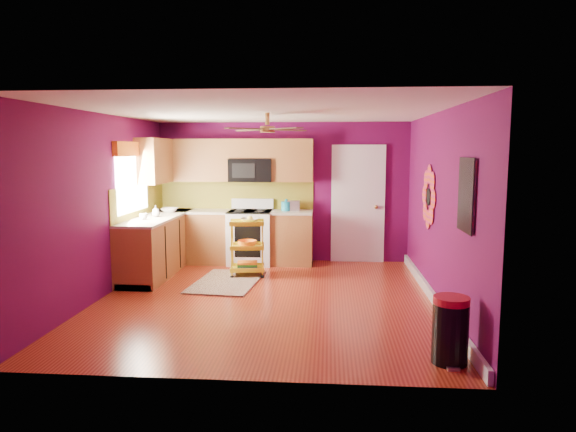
{
  "coord_description": "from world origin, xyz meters",
  "views": [
    {
      "loc": [
        0.83,
        -6.72,
        2.0
      ],
      "look_at": [
        0.26,
        0.4,
        1.08
      ],
      "focal_mm": 32.0,
      "sensor_mm": 36.0,
      "label": 1
    }
  ],
  "objects": [
    {
      "name": "soap_bottle_a",
      "position": [
        -1.95,
        1.28,
        1.03
      ],
      "size": [
        0.08,
        0.08,
        0.18
      ],
      "primitive_type": "imported",
      "color": "#EA3F72",
      "rests_on": "lower_cabinets"
    },
    {
      "name": "panel_door",
      "position": [
        1.35,
        2.47,
        1.02
      ],
      "size": [
        0.95,
        0.11,
        2.15
      ],
      "color": "white",
      "rests_on": "ground"
    },
    {
      "name": "rolling_cart",
      "position": [
        -0.45,
        1.23,
        0.5
      ],
      "size": [
        0.58,
        0.46,
        0.97
      ],
      "color": "yellow",
      "rests_on": "ground"
    },
    {
      "name": "shag_rug",
      "position": [
        -0.71,
        0.79,
        0.01
      ],
      "size": [
        1.04,
        1.55,
        0.02
      ],
      "primitive_type": "cube",
      "rotation": [
        0.0,
        0.0,
        -0.09
      ],
      "color": "black",
      "rests_on": "ground"
    },
    {
      "name": "soap_bottle_b",
      "position": [
        -1.94,
        1.26,
        1.02
      ],
      "size": [
        0.12,
        0.12,
        0.16
      ],
      "primitive_type": "imported",
      "color": "white",
      "rests_on": "lower_cabinets"
    },
    {
      "name": "ground",
      "position": [
        0.0,
        0.0,
        0.0
      ],
      "size": [
        5.0,
        5.0,
        0.0
      ],
      "primitive_type": "plane",
      "color": "maroon",
      "rests_on": "ground"
    },
    {
      "name": "lower_cabinets",
      "position": [
        -1.35,
        1.82,
        0.43
      ],
      "size": [
        2.81,
        2.31,
        0.94
      ],
      "color": "brown",
      "rests_on": "ground"
    },
    {
      "name": "electric_range",
      "position": [
        -0.55,
        2.17,
        0.48
      ],
      "size": [
        0.76,
        0.66,
        1.13
      ],
      "color": "white",
      "rests_on": "ground"
    },
    {
      "name": "counter_cup",
      "position": [
        -2.02,
        0.92,
        0.99
      ],
      "size": [
        0.12,
        0.12,
        0.1
      ],
      "primitive_type": "imported",
      "color": "white",
      "rests_on": "lower_cabinets"
    },
    {
      "name": "left_window",
      "position": [
        -2.22,
        1.05,
        1.74
      ],
      "size": [
        0.08,
        1.35,
        1.08
      ],
      "color": "white",
      "rests_on": "ground"
    },
    {
      "name": "upper_cabinetry",
      "position": [
        -1.24,
        2.17,
        1.8
      ],
      "size": [
        2.8,
        2.3,
        1.26
      ],
      "color": "brown",
      "rests_on": "ground"
    },
    {
      "name": "right_wall_art",
      "position": [
        2.23,
        -0.34,
        1.44
      ],
      "size": [
        0.04,
        2.74,
        1.04
      ],
      "color": "black",
      "rests_on": "ground"
    },
    {
      "name": "teal_kettle",
      "position": [
        0.08,
        2.26,
        1.02
      ],
      "size": [
        0.18,
        0.18,
        0.21
      ],
      "color": "teal",
      "rests_on": "lower_cabinets"
    },
    {
      "name": "trash_can",
      "position": [
        1.98,
        -1.97,
        0.32
      ],
      "size": [
        0.35,
        0.37,
        0.64
      ],
      "color": "black",
      "rests_on": "ground"
    },
    {
      "name": "toaster",
      "position": [
        0.21,
        2.28,
        1.03
      ],
      "size": [
        0.22,
        0.15,
        0.18
      ],
      "primitive_type": "cube",
      "color": "beige",
      "rests_on": "lower_cabinets"
    },
    {
      "name": "room_envelope",
      "position": [
        0.03,
        0.0,
        1.63
      ],
      "size": [
        4.54,
        5.04,
        2.52
      ],
      "color": "#590A43",
      "rests_on": "ground"
    },
    {
      "name": "ceiling_fan",
      "position": [
        0.0,
        0.2,
        2.29
      ],
      "size": [
        1.01,
        1.01,
        0.26
      ],
      "color": "#BF8C3F",
      "rests_on": "ground"
    },
    {
      "name": "counter_dish",
      "position": [
        -1.91,
        1.9,
        0.98
      ],
      "size": [
        0.29,
        0.29,
        0.07
      ],
      "primitive_type": "imported",
      "color": "white",
      "rests_on": "lower_cabinets"
    }
  ]
}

